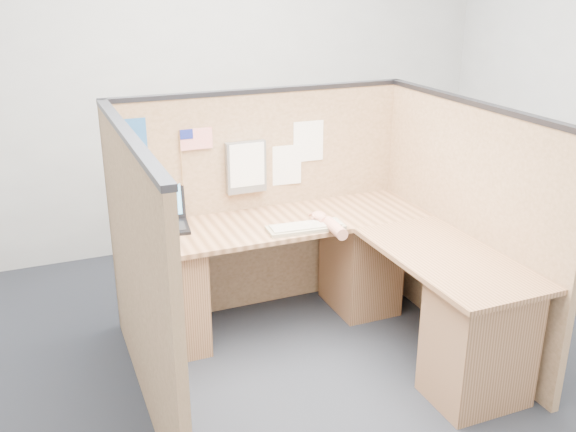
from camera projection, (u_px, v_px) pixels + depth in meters
name	position (u px, v px, depth m)	size (l,w,h in m)	color
floor	(323.00, 374.00, 3.79)	(5.00, 5.00, 0.00)	black
wall_back	(209.00, 81.00, 5.25)	(5.00, 5.00, 0.00)	#AFB0B4
cubicle_partitions	(296.00, 229.00, 3.89)	(2.06, 1.83, 1.53)	brown
l_desk	(332.00, 288.00, 3.96)	(1.95, 1.75, 0.73)	brown
laptop	(157.00, 217.00, 4.01)	(0.38, 0.38, 0.26)	black
keyboard	(306.00, 227.00, 3.97)	(0.49, 0.20, 0.03)	gray
mouse	(319.00, 219.00, 4.08)	(0.11, 0.07, 0.05)	silver
hand_forearm	(330.00, 224.00, 3.96)	(0.11, 0.39, 0.08)	tan
blue_poster	(131.00, 140.00, 3.87)	(0.19, 0.00, 0.26)	#215598
american_flag	(193.00, 141.00, 4.01)	(0.21, 0.01, 0.36)	olive
file_holder	(246.00, 167.00, 4.19)	(0.27, 0.05, 0.34)	slate
paper_left	(308.00, 141.00, 4.34)	(0.22, 0.00, 0.28)	white
paper_right	(286.00, 165.00, 4.33)	(0.21, 0.00, 0.27)	white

